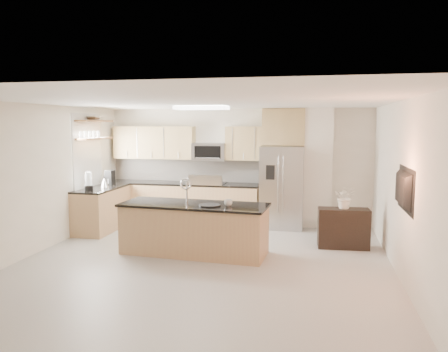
% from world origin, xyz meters
% --- Properties ---
extents(floor, '(6.50, 6.50, 0.00)m').
position_xyz_m(floor, '(0.00, 0.00, 0.00)').
color(floor, '#AFACA6').
rests_on(floor, ground).
extents(ceiling, '(6.00, 6.50, 0.02)m').
position_xyz_m(ceiling, '(0.00, 0.00, 2.60)').
color(ceiling, white).
rests_on(ceiling, wall_back).
extents(wall_back, '(6.00, 0.02, 2.60)m').
position_xyz_m(wall_back, '(0.00, 3.25, 1.30)').
color(wall_back, white).
rests_on(wall_back, floor).
extents(wall_front, '(6.00, 0.02, 2.60)m').
position_xyz_m(wall_front, '(0.00, -3.25, 1.30)').
color(wall_front, white).
rests_on(wall_front, floor).
extents(wall_left, '(0.02, 6.50, 2.60)m').
position_xyz_m(wall_left, '(-3.00, 0.00, 1.30)').
color(wall_left, white).
rests_on(wall_left, floor).
extents(wall_right, '(0.02, 6.50, 2.60)m').
position_xyz_m(wall_right, '(3.00, 0.00, 1.30)').
color(wall_right, white).
rests_on(wall_right, floor).
extents(back_counter, '(3.55, 0.66, 1.44)m').
position_xyz_m(back_counter, '(-1.23, 2.93, 0.47)').
color(back_counter, tan).
rests_on(back_counter, floor).
extents(left_counter, '(0.66, 1.50, 0.92)m').
position_xyz_m(left_counter, '(-2.67, 1.85, 0.46)').
color(left_counter, tan).
rests_on(left_counter, floor).
extents(range, '(0.76, 0.64, 1.14)m').
position_xyz_m(range, '(-0.60, 2.92, 0.47)').
color(range, black).
rests_on(range, floor).
extents(upper_cabinets, '(3.50, 0.33, 0.75)m').
position_xyz_m(upper_cabinets, '(-1.30, 3.09, 1.83)').
color(upper_cabinets, tan).
rests_on(upper_cabinets, wall_back).
extents(microwave, '(0.76, 0.40, 0.40)m').
position_xyz_m(microwave, '(-0.60, 3.04, 1.63)').
color(microwave, '#A6A6A8').
rests_on(microwave, upper_cabinets).
extents(refrigerator, '(0.92, 0.78, 1.78)m').
position_xyz_m(refrigerator, '(1.06, 2.87, 0.89)').
color(refrigerator, '#A6A6A8').
rests_on(refrigerator, floor).
extents(partition_column, '(0.60, 0.30, 2.60)m').
position_xyz_m(partition_column, '(1.82, 3.10, 1.30)').
color(partition_column, white).
rests_on(partition_column, floor).
extents(window, '(0.04, 1.15, 1.65)m').
position_xyz_m(window, '(-2.98, 1.85, 1.65)').
color(window, white).
rests_on(window, wall_left).
extents(shelf_lower, '(0.30, 1.20, 0.04)m').
position_xyz_m(shelf_lower, '(-2.85, 1.95, 1.95)').
color(shelf_lower, brown).
rests_on(shelf_lower, wall_left).
extents(shelf_upper, '(0.30, 1.20, 0.04)m').
position_xyz_m(shelf_upper, '(-2.85, 1.95, 2.32)').
color(shelf_upper, brown).
rests_on(shelf_upper, wall_left).
extents(ceiling_fixture, '(1.00, 0.50, 0.06)m').
position_xyz_m(ceiling_fixture, '(-0.40, 1.60, 2.56)').
color(ceiling_fixture, white).
rests_on(ceiling_fixture, ceiling).
extents(island, '(2.61, 1.09, 1.31)m').
position_xyz_m(island, '(-0.28, 0.61, 0.44)').
color(island, tan).
rests_on(island, floor).
extents(credenza, '(0.93, 0.44, 0.73)m').
position_xyz_m(credenza, '(2.29, 1.50, 0.36)').
color(credenza, black).
rests_on(credenza, floor).
extents(cup, '(0.16, 0.16, 0.11)m').
position_xyz_m(cup, '(0.34, 0.51, 0.94)').
color(cup, silver).
rests_on(cup, island).
extents(platter, '(0.46, 0.46, 0.02)m').
position_xyz_m(platter, '(0.03, 0.48, 0.89)').
color(platter, black).
rests_on(platter, island).
extents(blender, '(0.17, 0.17, 0.38)m').
position_xyz_m(blender, '(-2.67, 1.33, 1.09)').
color(blender, black).
rests_on(blender, left_counter).
extents(kettle, '(0.19, 0.19, 0.23)m').
position_xyz_m(kettle, '(-2.62, 1.90, 1.02)').
color(kettle, '#A6A6A8').
rests_on(kettle, left_counter).
extents(coffee_maker, '(0.17, 0.21, 0.32)m').
position_xyz_m(coffee_maker, '(-2.69, 2.29, 1.07)').
color(coffee_maker, black).
rests_on(coffee_maker, left_counter).
extents(bowl, '(0.42, 0.42, 0.10)m').
position_xyz_m(bowl, '(-2.85, 1.95, 2.39)').
color(bowl, '#A6A6A8').
rests_on(bowl, shelf_upper).
extents(flower_vase, '(0.57, 0.50, 0.63)m').
position_xyz_m(flower_vase, '(2.30, 1.52, 1.04)').
color(flower_vase, white).
rests_on(flower_vase, credenza).
extents(television, '(0.14, 1.08, 0.62)m').
position_xyz_m(television, '(2.91, -0.20, 1.35)').
color(television, black).
rests_on(television, wall_right).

